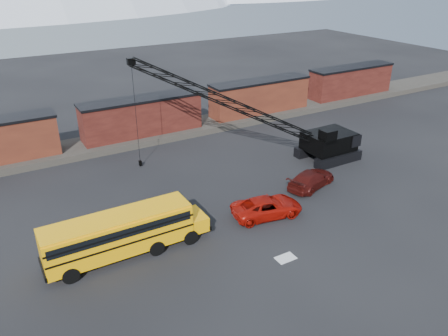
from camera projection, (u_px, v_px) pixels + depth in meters
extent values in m
plane|color=black|center=(248.00, 232.00, 32.92)|extent=(160.00, 160.00, 0.00)
cube|color=#453E38|center=(144.00, 136.00, 49.97)|extent=(120.00, 5.00, 0.70)
cube|color=black|center=(33.00, 151.00, 44.34)|extent=(2.20, 2.40, 0.60)
cube|color=#571F18|center=(142.00, 117.00, 48.96)|extent=(13.50, 2.90, 4.00)
cube|color=black|center=(140.00, 99.00, 48.08)|extent=(13.70, 3.10, 0.25)
cube|color=black|center=(107.00, 138.00, 47.78)|extent=(2.20, 2.40, 0.60)
cube|color=black|center=(177.00, 125.00, 51.59)|extent=(2.20, 2.40, 0.60)
cube|color=#491E14|center=(260.00, 97.00, 56.20)|extent=(13.50, 2.90, 4.00)
cube|color=black|center=(260.00, 81.00, 55.33)|extent=(13.70, 3.10, 0.25)
cube|color=black|center=(232.00, 114.00, 55.03)|extent=(2.20, 2.40, 0.60)
cube|color=black|center=(285.00, 105.00, 58.84)|extent=(2.20, 2.40, 0.60)
cube|color=#571F18|center=(351.00, 81.00, 63.45)|extent=(13.50, 2.90, 4.00)
cube|color=black|center=(353.00, 67.00, 62.57)|extent=(13.70, 3.10, 0.25)
cube|color=black|center=(328.00, 97.00, 62.28)|extent=(2.20, 2.40, 0.60)
cube|color=black|center=(370.00, 89.00, 66.08)|extent=(2.20, 2.40, 0.60)
cube|color=silver|center=(286.00, 258.00, 30.02)|extent=(1.40, 0.90, 0.02)
cube|color=#FDAB05|center=(119.00, 234.00, 29.52)|extent=(10.00, 2.50, 2.50)
cube|color=#FDAB05|center=(193.00, 220.00, 32.36)|extent=(1.60, 2.30, 1.10)
cube|color=#FDAB05|center=(116.00, 217.00, 28.97)|extent=(10.00, 2.30, 0.18)
cube|color=black|center=(123.00, 234.00, 28.24)|extent=(9.60, 0.05, 0.65)
cube|color=black|center=(112.00, 216.00, 30.21)|extent=(9.60, 0.05, 0.65)
cube|color=black|center=(203.00, 221.00, 32.88)|extent=(0.15, 2.45, 0.35)
cube|color=black|center=(43.00, 269.00, 27.67)|extent=(0.15, 2.50, 0.35)
cylinder|color=black|center=(71.00, 275.00, 27.53)|extent=(1.10, 0.35, 1.10)
cylinder|color=black|center=(63.00, 256.00, 29.33)|extent=(1.10, 0.35, 1.10)
cylinder|color=black|center=(157.00, 248.00, 30.16)|extent=(1.10, 0.35, 1.10)
cylinder|color=black|center=(145.00, 232.00, 31.96)|extent=(1.10, 0.35, 1.10)
cylinder|color=black|center=(190.00, 237.00, 31.34)|extent=(1.10, 0.35, 1.10)
cylinder|color=black|center=(177.00, 222.00, 33.13)|extent=(1.10, 0.35, 1.10)
imported|color=#A21007|center=(267.00, 207.00, 34.73)|extent=(6.07, 3.56, 1.59)
imported|color=#3E0D0B|center=(311.00, 179.00, 39.19)|extent=(5.80, 3.68, 1.57)
cube|color=black|center=(338.00, 159.00, 43.85)|extent=(5.50, 1.00, 1.00)
cube|color=black|center=(317.00, 148.00, 46.35)|extent=(5.50, 1.00, 1.00)
cube|color=black|center=(329.00, 141.00, 44.50)|extent=(4.80, 3.60, 1.80)
cube|color=black|center=(344.00, 136.00, 45.32)|extent=(1.20, 3.80, 1.20)
cube|color=black|center=(328.00, 136.00, 42.42)|extent=(1.40, 1.20, 1.30)
cube|color=black|center=(332.00, 138.00, 41.99)|extent=(1.20, 0.06, 0.90)
cube|color=black|center=(131.00, 61.00, 39.02)|extent=(0.70, 0.50, 0.60)
cylinder|color=black|center=(136.00, 117.00, 41.24)|extent=(0.04, 0.04, 10.08)
cube|color=black|center=(140.00, 163.00, 43.32)|extent=(0.25, 0.25, 0.50)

